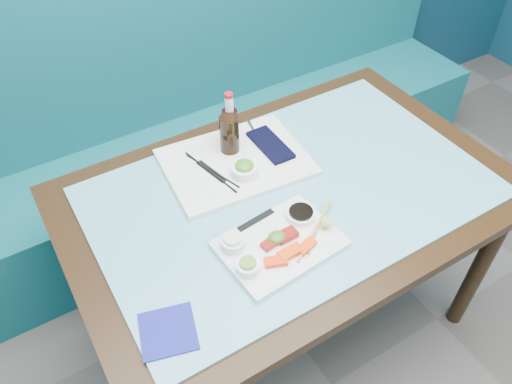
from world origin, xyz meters
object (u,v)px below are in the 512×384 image
cola_glass (229,134)px  blue_napkin (168,331)px  booth_bench (187,141)px  seaweed_bowl (244,170)px  serving_tray (236,162)px  sashimi_plate (280,244)px  cola_bottle_body (230,129)px  dining_table (290,210)px

cola_glass → blue_napkin: cola_glass is taller
booth_bench → seaweed_bowl: bearing=-97.8°
seaweed_bowl → blue_napkin: size_ratio=0.64×
booth_bench → seaweed_bowl: size_ratio=34.81×
serving_tray → sashimi_plate: bearing=-95.2°
booth_bench → cola_glass: 0.75m
booth_bench → blue_napkin: size_ratio=22.33×
serving_tray → cola_bottle_body: 0.12m
cola_bottle_body → serving_tray: bearing=-109.9°
cola_glass → booth_bench: bearing=82.5°
seaweed_bowl → cola_bottle_body: 0.18m
sashimi_plate → booth_bench: bearing=76.9°
booth_bench → cola_bottle_body: booth_bench is taller
booth_bench → sashimi_plate: 1.09m
blue_napkin → seaweed_bowl: bearing=40.7°
booth_bench → blue_napkin: bearing=-116.0°
cola_glass → seaweed_bowl: bearing=-98.7°
dining_table → cola_glass: bearing=107.1°
booth_bench → dining_table: (0.00, -0.84, 0.29)m
sashimi_plate → blue_napkin: sashimi_plate is taller
blue_napkin → sashimi_plate: bearing=12.3°
dining_table → blue_napkin: size_ratio=10.42×
booth_bench → dining_table: bearing=-90.0°
booth_bench → cola_bottle_body: 0.72m
serving_tray → blue_napkin: (-0.45, -0.45, -0.01)m
serving_tray → seaweed_bowl: seaweed_bowl is taller
serving_tray → blue_napkin: serving_tray is taller
seaweed_bowl → blue_napkin: seaweed_bowl is taller
dining_table → serving_tray: size_ratio=3.05×
blue_napkin → booth_bench: bearing=64.0°
seaweed_bowl → cola_glass: 0.14m
booth_bench → sashimi_plate: booth_bench is taller
dining_table → cola_bottle_body: bearing=100.7°
serving_tray → cola_bottle_body: size_ratio=3.14×
cola_glass → cola_bottle_body: bearing=57.4°
seaweed_bowl → cola_bottle_body: bearing=75.5°
sashimi_plate → blue_napkin: bearing=-172.2°
serving_tray → seaweed_bowl: size_ratio=5.32×
sashimi_plate → seaweed_bowl: (0.06, 0.29, 0.03)m
sashimi_plate → cola_glass: bearing=75.3°
seaweed_bowl → blue_napkin: (-0.44, -0.37, -0.03)m
dining_table → sashimi_plate: (-0.15, -0.17, 0.10)m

